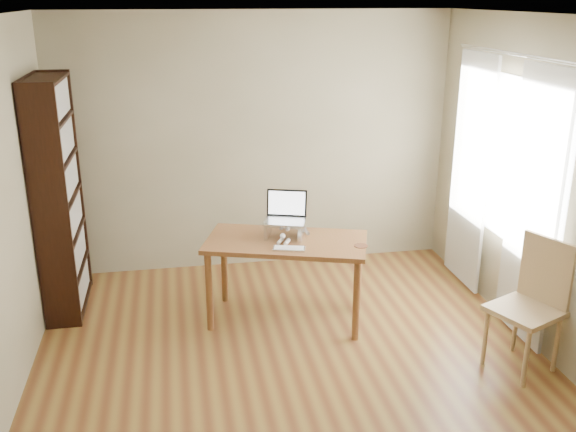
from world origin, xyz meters
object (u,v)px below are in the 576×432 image
object	(u,v)px
bookshelf	(59,197)
chair	(536,301)
laptop	(283,213)
keyboard	(289,249)
desk	(286,251)
cat	(288,228)

from	to	relation	value
bookshelf	chair	xyz separation A→B (m)	(3.61, -1.72, -0.49)
laptop	chair	xyz separation A→B (m)	(1.70, -1.24, -0.39)
keyboard	chair	distance (m)	1.94
chair	desk	bearing A→B (deg)	123.20
bookshelf	desk	distance (m)	2.05
laptop	keyboard	xyz separation A→B (m)	(-0.02, -0.36, -0.18)
desk	laptop	xyz separation A→B (m)	(0.00, 0.14, 0.30)
bookshelf	laptop	world-z (taller)	bookshelf
laptop	keyboard	world-z (taller)	laptop
laptop	chair	world-z (taller)	laptop
bookshelf	laptop	bearing A→B (deg)	-14.06
keyboard	chair	world-z (taller)	chair
keyboard	chair	bearing A→B (deg)	-11.86
bookshelf	desk	world-z (taller)	bookshelf
desk	chair	xyz separation A→B (m)	(1.70, -1.10, -0.09)
bookshelf	chair	bearing A→B (deg)	-25.47
keyboard	desk	bearing A→B (deg)	100.99
cat	chair	world-z (taller)	chair
keyboard	chair	size ratio (longest dim) A/B	0.28
desk	cat	distance (m)	0.21
keyboard	laptop	bearing A→B (deg)	102.67
laptop	bookshelf	bearing A→B (deg)	-175.92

